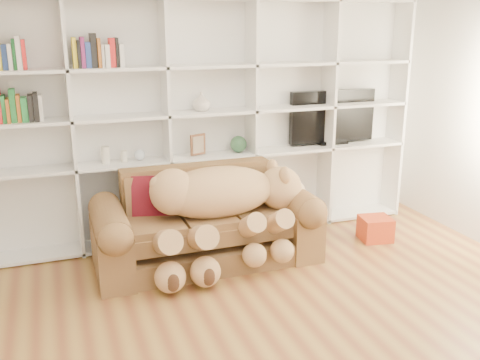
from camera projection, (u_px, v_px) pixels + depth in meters
name	position (u px, v px, depth m)	size (l,w,h in m)	color
floor	(311.00, 356.00, 3.59)	(5.00, 5.00, 0.00)	brown
wall_back	(204.00, 104.00, 5.46)	(5.00, 0.02, 2.70)	silver
bookshelf	(185.00, 112.00, 5.27)	(4.43, 0.35, 2.40)	white
sofa	(206.00, 228.00, 4.97)	(2.03, 0.88, 0.86)	brown
teddy_bear	(222.00, 204.00, 4.77)	(1.57, 0.85, 0.91)	tan
throw_pillow	(154.00, 197.00, 4.86)	(0.39, 0.13, 0.39)	#611013
gift_box	(375.00, 229.00, 5.49)	(0.30, 0.28, 0.24)	#C33D1A
tv	(332.00, 118.00, 5.85)	(1.00, 0.18, 0.59)	black
picture_frame	(198.00, 144.00, 5.35)	(0.17, 0.03, 0.21)	brown
green_vase	(238.00, 144.00, 5.50)	(0.17, 0.17, 0.17)	#2C5536
figurine_tall	(106.00, 155.00, 5.07)	(0.08, 0.08, 0.17)	beige
figurine_short	(124.00, 156.00, 5.13)	(0.06, 0.06, 0.11)	beige
snow_globe	(140.00, 155.00, 5.18)	(0.10, 0.10, 0.10)	silver
shelf_vase	(202.00, 102.00, 5.25)	(0.18, 0.18, 0.19)	beige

